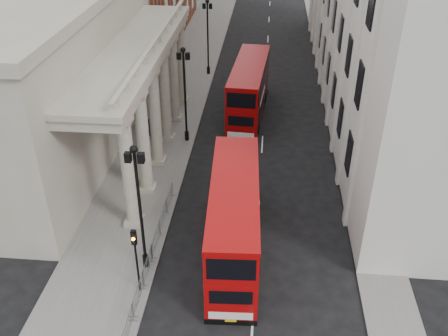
# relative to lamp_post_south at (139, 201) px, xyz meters

# --- Properties ---
(ground) EXTENTS (260.00, 260.00, 0.00)m
(ground) POSITION_rel_lamp_post_south_xyz_m (0.60, -4.00, -4.91)
(ground) COLOR black
(ground) RESTS_ON ground
(sidewalk_west) EXTENTS (6.00, 140.00, 0.12)m
(sidewalk_west) POSITION_rel_lamp_post_south_xyz_m (-2.40, 26.00, -4.85)
(sidewalk_west) COLOR slate
(sidewalk_west) RESTS_ON ground
(sidewalk_east) EXTENTS (3.00, 140.00, 0.12)m
(sidewalk_east) POSITION_rel_lamp_post_south_xyz_m (14.10, 26.00, -4.85)
(sidewalk_east) COLOR slate
(sidewalk_east) RESTS_ON ground
(kerb) EXTENTS (0.20, 140.00, 0.14)m
(kerb) POSITION_rel_lamp_post_south_xyz_m (0.55, 26.00, -4.84)
(kerb) COLOR slate
(kerb) RESTS_ON ground
(portico_building) EXTENTS (9.00, 28.00, 12.00)m
(portico_building) POSITION_rel_lamp_post_south_xyz_m (-9.90, 14.00, 1.09)
(portico_building) COLOR gray
(portico_building) RESTS_ON ground
(lamp_post_south) EXTENTS (1.05, 0.44, 8.32)m
(lamp_post_south) POSITION_rel_lamp_post_south_xyz_m (0.00, 0.00, 0.00)
(lamp_post_south) COLOR black
(lamp_post_south) RESTS_ON sidewalk_west
(lamp_post_mid) EXTENTS (1.05, 0.44, 8.32)m
(lamp_post_mid) POSITION_rel_lamp_post_south_xyz_m (0.00, 16.00, 0.00)
(lamp_post_mid) COLOR black
(lamp_post_mid) RESTS_ON sidewalk_west
(lamp_post_north) EXTENTS (1.05, 0.44, 8.32)m
(lamp_post_north) POSITION_rel_lamp_post_south_xyz_m (0.00, 32.00, 0.00)
(lamp_post_north) COLOR black
(lamp_post_north) RESTS_ON sidewalk_west
(traffic_light) EXTENTS (0.28, 0.33, 4.30)m
(traffic_light) POSITION_rel_lamp_post_south_xyz_m (0.10, -2.02, -1.80)
(traffic_light) COLOR black
(traffic_light) RESTS_ON sidewalk_west
(crowd_barriers) EXTENTS (0.50, 18.75, 1.10)m
(crowd_barriers) POSITION_rel_lamp_post_south_xyz_m (0.25, -1.77, -4.24)
(crowd_barriers) COLOR gray
(crowd_barriers) RESTS_ON sidewalk_west
(bus_near) EXTENTS (3.37, 11.85, 5.07)m
(bus_near) POSITION_rel_lamp_post_south_xyz_m (5.18, 1.85, -2.26)
(bus_near) COLOR #A30708
(bus_near) RESTS_ON ground
(bus_far) EXTENTS (3.60, 11.84, 5.04)m
(bus_far) POSITION_rel_lamp_post_south_xyz_m (5.09, 21.97, -2.28)
(bus_far) COLOR #8F0607
(bus_far) RESTS_ON ground
(pedestrian_a) EXTENTS (0.58, 0.38, 1.60)m
(pedestrian_a) POSITION_rel_lamp_post_south_xyz_m (-3.25, 9.59, -3.99)
(pedestrian_a) COLOR black
(pedestrian_a) RESTS_ON sidewalk_west
(pedestrian_b) EXTENTS (1.01, 0.90, 1.72)m
(pedestrian_b) POSITION_rel_lamp_post_south_xyz_m (-2.69, 16.46, -3.93)
(pedestrian_b) COLOR #292221
(pedestrian_b) RESTS_ON sidewalk_west
(pedestrian_c) EXTENTS (0.84, 0.56, 1.67)m
(pedestrian_c) POSITION_rel_lamp_post_south_xyz_m (-3.29, 16.48, -3.96)
(pedestrian_c) COLOR black
(pedestrian_c) RESTS_ON sidewalk_west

